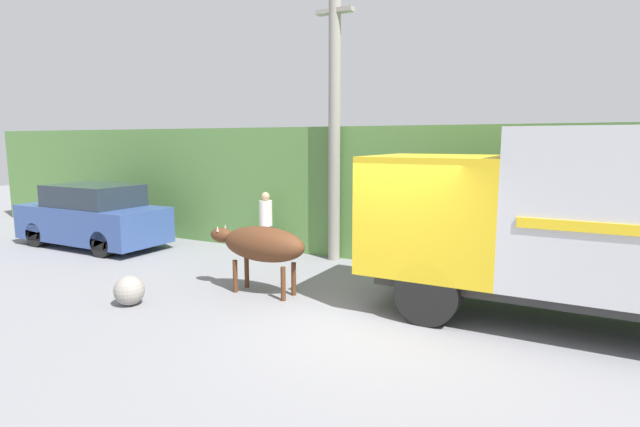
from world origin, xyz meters
name	(u,v)px	position (x,y,z in m)	size (l,w,h in m)	color
ground_plane	(374,322)	(0.00, 0.00, 0.00)	(60.00, 60.00, 0.00)	gray
hillside_embankment	(465,189)	(0.00, 6.27, 1.59)	(32.00, 5.25, 3.18)	#568442
building_backdrop	(296,188)	(-4.50, 5.12, 1.51)	(6.18, 2.70, 3.00)	#8CC69E
cargo_truck	(627,221)	(3.37, 1.24, 1.71)	(7.44, 2.24, 3.05)	#2D2D2D
brown_cow	(261,244)	(-2.42, 0.40, 0.94)	(2.10, 0.66, 1.28)	#512D19
parked_suv	(92,217)	(-8.86, 1.70, 0.81)	(4.25, 1.74, 1.68)	#334C8C
pedestrian_on_hill	(266,220)	(-4.20, 3.12, 0.87)	(0.37, 0.37, 1.58)	#38332D
utility_pole	(334,118)	(-2.45, 3.46, 3.36)	(0.90, 0.28, 6.53)	gray
roadside_rock	(129,291)	(-4.08, -1.26, 0.26)	(0.52, 0.52, 0.52)	gray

